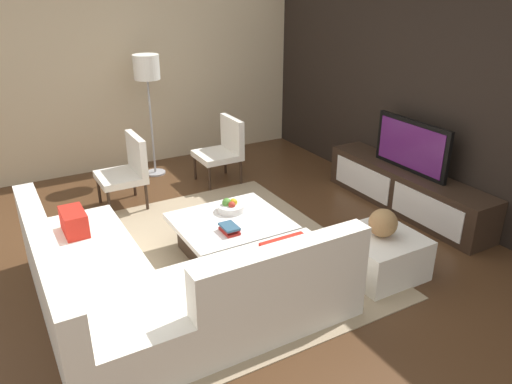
# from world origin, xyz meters

# --- Properties ---
(ground_plane) EXTENTS (14.00, 14.00, 0.00)m
(ground_plane) POSITION_xyz_m (0.00, 0.00, 0.00)
(ground_plane) COLOR #4C301C
(feature_wall_back) EXTENTS (6.40, 0.12, 2.80)m
(feature_wall_back) POSITION_xyz_m (0.00, 2.70, 1.40)
(feature_wall_back) COLOR black
(feature_wall_back) RESTS_ON ground
(side_wall_left) EXTENTS (0.12, 5.20, 2.80)m
(side_wall_left) POSITION_xyz_m (-3.20, 0.20, 1.40)
(side_wall_left) COLOR beige
(side_wall_left) RESTS_ON ground
(area_rug) EXTENTS (3.11, 2.50, 0.01)m
(area_rug) POSITION_xyz_m (-0.10, 0.00, 0.01)
(area_rug) COLOR tan
(area_rug) RESTS_ON ground
(media_console) EXTENTS (2.29, 0.47, 0.50)m
(media_console) POSITION_xyz_m (0.00, 2.40, 0.25)
(media_console) COLOR #332319
(media_console) RESTS_ON ground
(television) EXTENTS (1.07, 0.06, 0.60)m
(television) POSITION_xyz_m (0.00, 2.40, 0.80)
(television) COLOR black
(television) RESTS_ON media_console
(sectional_couch) EXTENTS (2.27, 2.33, 0.82)m
(sectional_couch) POSITION_xyz_m (0.50, -0.87, 0.29)
(sectional_couch) COLOR white
(sectional_couch) RESTS_ON ground
(coffee_table) EXTENTS (0.96, 1.06, 0.38)m
(coffee_table) POSITION_xyz_m (-0.10, 0.10, 0.20)
(coffee_table) COLOR #332319
(coffee_table) RESTS_ON ground
(accent_chair_near) EXTENTS (0.57, 0.53, 0.87)m
(accent_chair_near) POSITION_xyz_m (-1.76, -0.43, 0.49)
(accent_chair_near) COLOR #332319
(accent_chair_near) RESTS_ON ground
(floor_lamp) EXTENTS (0.34, 0.34, 1.66)m
(floor_lamp) POSITION_xyz_m (-2.62, 0.17, 1.41)
(floor_lamp) COLOR #A5A5AA
(floor_lamp) RESTS_ON ground
(ottoman) EXTENTS (0.70, 0.70, 0.40)m
(ottoman) POSITION_xyz_m (0.91, 1.15, 0.20)
(ottoman) COLOR white
(ottoman) RESTS_ON ground
(fruit_bowl) EXTENTS (0.28, 0.28, 0.14)m
(fruit_bowl) POSITION_xyz_m (-0.28, 0.20, 0.43)
(fruit_bowl) COLOR silver
(fruit_bowl) RESTS_ON coffee_table
(accent_chair_far) EXTENTS (0.55, 0.54, 0.87)m
(accent_chair_far) POSITION_xyz_m (-1.90, 0.92, 0.49)
(accent_chair_far) COLOR #332319
(accent_chair_far) RESTS_ON ground
(decorative_ball) EXTENTS (0.27, 0.27, 0.27)m
(decorative_ball) POSITION_xyz_m (0.91, 1.15, 0.53)
(decorative_ball) COLOR #997247
(decorative_ball) RESTS_ON ottoman
(book_stack) EXTENTS (0.21, 0.15, 0.07)m
(book_stack) POSITION_xyz_m (0.12, -0.02, 0.42)
(book_stack) COLOR maroon
(book_stack) RESTS_ON coffee_table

